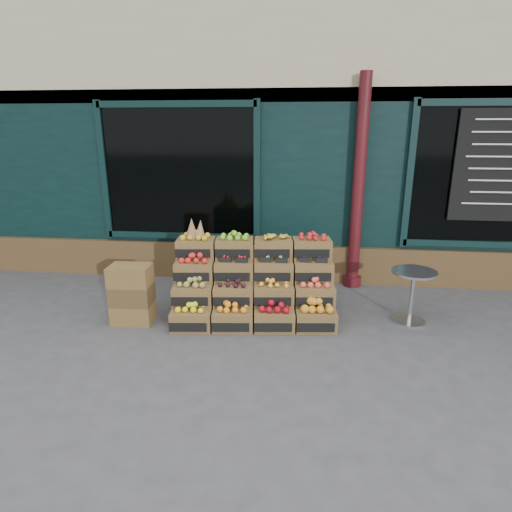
# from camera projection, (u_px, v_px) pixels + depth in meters

# --- Properties ---
(ground) EXTENTS (60.00, 60.00, 0.00)m
(ground) POSITION_uv_depth(u_px,v_px,m) (266.00, 342.00, 5.08)
(ground) COLOR #414144
(ground) RESTS_ON ground
(shop_facade) EXTENTS (12.00, 6.24, 4.80)m
(shop_facade) POSITION_uv_depth(u_px,v_px,m) (289.00, 129.00, 9.24)
(shop_facade) COLOR black
(shop_facade) RESTS_ON ground
(crate_display) EXTENTS (2.16, 1.22, 1.29)m
(crate_display) POSITION_uv_depth(u_px,v_px,m) (253.00, 287.00, 5.70)
(crate_display) COLOR brown
(crate_display) RESTS_ON ground
(spare_crates) EXTENTS (0.53, 0.38, 0.77)m
(spare_crates) POSITION_uv_depth(u_px,v_px,m) (132.00, 294.00, 5.50)
(spare_crates) COLOR brown
(spare_crates) RESTS_ON ground
(bistro_table) EXTENTS (0.56, 0.56, 0.71)m
(bistro_table) POSITION_uv_depth(u_px,v_px,m) (412.00, 291.00, 5.47)
(bistro_table) COLOR silver
(bistro_table) RESTS_ON ground
(shopkeeper) EXTENTS (0.81, 0.56, 2.13)m
(shopkeeper) POSITION_uv_depth(u_px,v_px,m) (208.00, 209.00, 7.54)
(shopkeeper) COLOR #1C6420
(shopkeeper) RESTS_ON ground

